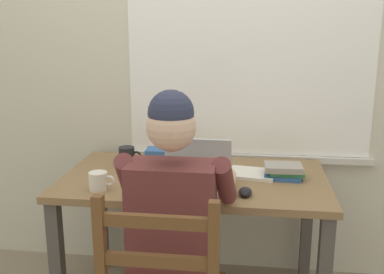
# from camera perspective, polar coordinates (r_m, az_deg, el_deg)

# --- Properties ---
(back_wall) EXTENTS (6.00, 0.08, 2.60)m
(back_wall) POSITION_cam_1_polar(r_m,az_deg,el_deg) (2.69, 1.68, 9.72)
(back_wall) COLOR beige
(back_wall) RESTS_ON ground
(desk) EXTENTS (1.34, 0.76, 0.74)m
(desk) POSITION_cam_1_polar(r_m,az_deg,el_deg) (2.39, 0.29, -7.16)
(desk) COLOR olive
(desk) RESTS_ON ground
(seated_person) EXTENTS (0.50, 0.60, 1.26)m
(seated_person) POSITION_cam_1_polar(r_m,az_deg,el_deg) (1.95, -1.93, -10.21)
(seated_person) COLOR brown
(seated_person) RESTS_ON ground
(laptop) EXTENTS (0.33, 0.31, 0.22)m
(laptop) POSITION_cam_1_polar(r_m,az_deg,el_deg) (2.19, 0.46, -4.91)
(laptop) COLOR #ADAFB2
(laptop) RESTS_ON desk
(computer_mouse) EXTENTS (0.06, 0.10, 0.03)m
(computer_mouse) POSITION_cam_1_polar(r_m,az_deg,el_deg) (2.11, 6.66, -6.79)
(computer_mouse) COLOR black
(computer_mouse) RESTS_ON desk
(coffee_mug_white) EXTENTS (0.12, 0.08, 0.10)m
(coffee_mug_white) POSITION_cam_1_polar(r_m,az_deg,el_deg) (2.42, 2.37, -3.14)
(coffee_mug_white) COLOR beige
(coffee_mug_white) RESTS_ON desk
(coffee_mug_dark) EXTENTS (0.12, 0.09, 0.10)m
(coffee_mug_dark) POSITION_cam_1_polar(r_m,az_deg,el_deg) (2.55, -8.07, -2.36)
(coffee_mug_dark) COLOR black
(coffee_mug_dark) RESTS_ON desk
(coffee_mug_spare) EXTENTS (0.12, 0.09, 0.09)m
(coffee_mug_spare) POSITION_cam_1_polar(r_m,az_deg,el_deg) (2.20, -11.53, -5.40)
(coffee_mug_spare) COLOR silver
(coffee_mug_spare) RESTS_ON desk
(book_stack_main) EXTENTS (0.20, 0.16, 0.10)m
(book_stack_main) POSITION_cam_1_polar(r_m,az_deg,el_deg) (2.52, -3.89, -2.58)
(book_stack_main) COLOR #BC332D
(book_stack_main) RESTS_ON desk
(book_stack_side) EXTENTS (0.20, 0.16, 0.07)m
(book_stack_side) POSITION_cam_1_polar(r_m,az_deg,el_deg) (2.36, 11.37, -4.21)
(book_stack_side) COLOR #2D5B9E
(book_stack_side) RESTS_ON desk
(paper_pile_near_laptop) EXTENTS (0.26, 0.22, 0.02)m
(paper_pile_near_laptop) POSITION_cam_1_polar(r_m,az_deg,el_deg) (2.38, 7.45, -4.54)
(paper_pile_near_laptop) COLOR silver
(paper_pile_near_laptop) RESTS_ON desk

